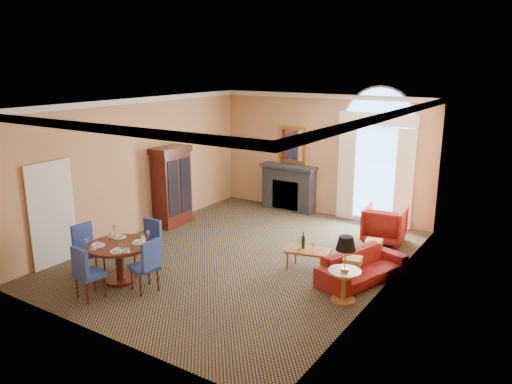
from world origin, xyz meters
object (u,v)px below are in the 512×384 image
Objects in this scene: armchair at (384,224)px; coffee_table at (308,251)px; dining_table at (119,254)px; side_table at (345,261)px; armoire at (172,187)px; sofa at (362,267)px.

coffee_table is (-0.73, -2.40, -0.01)m from armchair.
side_table is at bearing 21.70° from dining_table.
armoire reaches higher than armchair.
side_table is at bearing -49.71° from coffee_table.
armchair is at bearing 18.58° from armoire.
armoire is at bearing 115.67° from dining_table.
side_table is (0.05, -0.98, 0.47)m from sofa.
dining_table is 1.28× the size of armchair.
coffee_table is (2.70, 2.35, -0.14)m from dining_table.
dining_table is 0.62× the size of sofa.
armoire is 5.22m from armchair.
coffee_table is (-1.08, -0.15, 0.13)m from sofa.
coffee_table is at bearing -10.10° from armoire.
armoire reaches higher than coffee_table.
armchair is at bearing 54.19° from dining_table.
dining_table is at bearing 47.66° from armchair.
sofa is at bearing -6.46° from armoire.
armoire is 1.72× the size of side_table.
sofa is (3.78, 2.50, -0.28)m from dining_table.
dining_table is 4.54m from sofa.
armchair is (-0.35, 2.25, 0.14)m from sofa.
dining_table is 1.24× the size of coffee_table.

